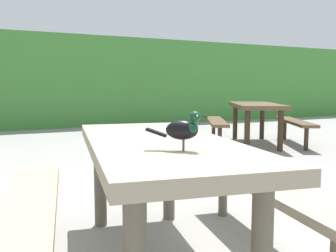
% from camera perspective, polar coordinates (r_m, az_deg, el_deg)
% --- Properties ---
extents(hedge_wall, '(28.00, 1.68, 2.36)m').
position_cam_1_polar(hedge_wall, '(10.28, -19.14, 6.58)').
color(hedge_wall, '#428438').
rests_on(hedge_wall, ground).
extents(picnic_table_foreground, '(1.94, 1.96, 0.74)m').
position_cam_1_polar(picnic_table_foreground, '(2.11, -1.59, -6.96)').
color(picnic_table_foreground, gray).
rests_on(picnic_table_foreground, ground).
extents(bird_grackle, '(0.25, 0.19, 0.18)m').
position_cam_1_polar(bird_grackle, '(1.67, 2.54, -0.40)').
color(bird_grackle, black).
rests_on(bird_grackle, picnic_table_foreground).
extents(picnic_table_mid_right, '(2.28, 2.29, 0.74)m').
position_cam_1_polar(picnic_table_mid_right, '(6.75, 13.52, 1.87)').
color(picnic_table_mid_right, brown).
rests_on(picnic_table_mid_right, ground).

